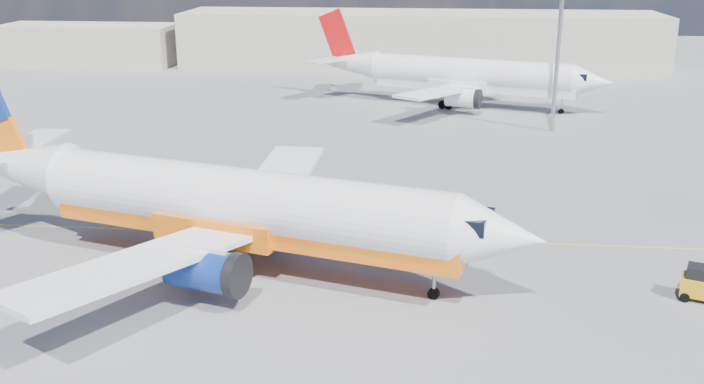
{
  "coord_description": "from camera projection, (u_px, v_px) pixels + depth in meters",
  "views": [
    {
      "loc": [
        6.4,
        -43.4,
        17.96
      ],
      "look_at": [
        2.04,
        1.51,
        3.5
      ],
      "focal_mm": 40.0,
      "sensor_mm": 36.0,
      "label": 1
    }
  ],
  "objects": [
    {
      "name": "traffic_cone",
      "position": [
        335.0,
        236.0,
        49.33
      ],
      "size": [
        0.41,
        0.41,
        0.57
      ],
      "color": "white",
      "rests_on": "ground"
    },
    {
      "name": "terminal_main",
      "position": [
        419.0,
        40.0,
        116.61
      ],
      "size": [
        70.0,
        14.0,
        8.0
      ],
      "primitive_type": "cube",
      "color": "beige",
      "rests_on": "ground"
    },
    {
      "name": "second_jet",
      "position": [
        461.0,
        75.0,
        88.78
      ],
      "size": [
        34.38,
        26.14,
        10.43
      ],
      "rotation": [
        0.0,
        0.0,
        -0.31
      ],
      "color": "white",
      "rests_on": "ground"
    },
    {
      "name": "terminal_annex",
      "position": [
        88.0,
        45.0,
        118.68
      ],
      "size": [
        26.0,
        10.0,
        6.0
      ],
      "primitive_type": "cube",
      "color": "beige",
      "rests_on": "ground"
    },
    {
      "name": "ground",
      "position": [
        316.0,
        254.0,
        47.21
      ],
      "size": [
        240.0,
        240.0,
        0.0
      ],
      "primitive_type": "plane",
      "color": "#59585D",
      "rests_on": "ground"
    },
    {
      "name": "floodlight_mast",
      "position": [
        561.0,
        14.0,
        74.24
      ],
      "size": [
        1.39,
        1.39,
        19.04
      ],
      "color": "#999AA1",
      "rests_on": "ground"
    },
    {
      "name": "main_jet",
      "position": [
        225.0,
        203.0,
        44.44
      ],
      "size": [
        37.42,
        28.52,
        11.32
      ],
      "rotation": [
        0.0,
        0.0,
        -0.28
      ],
      "color": "white",
      "rests_on": "ground"
    },
    {
      "name": "taxi_line",
      "position": [
        322.0,
        236.0,
        50.05
      ],
      "size": [
        70.0,
        0.15,
        0.01
      ],
      "primitive_type": "cube",
      "color": "yellow",
      "rests_on": "ground"
    }
  ]
}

